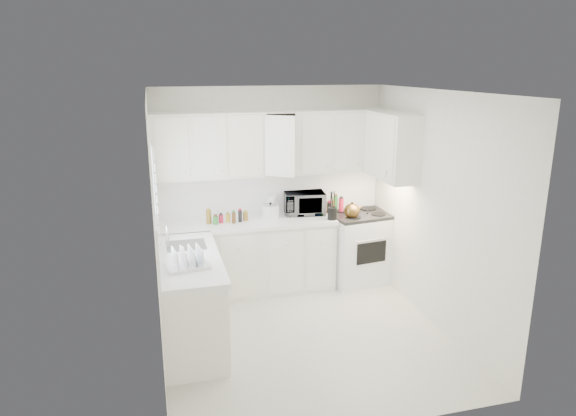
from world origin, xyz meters
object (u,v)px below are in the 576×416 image
object	(u,v)px
tea_kettle	(352,210)
stove	(359,238)
utensil_crock	(332,205)
rice_cooker	(271,210)
dish_rack	(186,257)
microwave	(304,201)

from	to	relation	value
tea_kettle	stove	bearing A→B (deg)	54.41
stove	utensil_crock	distance (m)	0.72
stove	utensil_crock	bearing A→B (deg)	-166.54
tea_kettle	rice_cooker	size ratio (longest dim) A/B	1.17
rice_cooker	utensil_crock	bearing A→B (deg)	-20.09
stove	dish_rack	xyz separation A→B (m)	(-2.36, -1.35, 0.45)
rice_cooker	utensil_crock	world-z (taller)	utensil_crock
dish_rack	tea_kettle	bearing A→B (deg)	19.59
utensil_crock	rice_cooker	bearing A→B (deg)	161.80
stove	dish_rack	distance (m)	2.76
utensil_crock	dish_rack	distance (m)	2.24
rice_cooker	tea_kettle	bearing A→B (deg)	-14.61
tea_kettle	utensil_crock	size ratio (longest dim) A/B	0.66
microwave	dish_rack	size ratio (longest dim) A/B	1.31
utensil_crock	dish_rack	xyz separation A→B (m)	(-1.91, -1.18, -0.08)
tea_kettle	microwave	bearing A→B (deg)	160.80
tea_kettle	rice_cooker	xyz separation A→B (m)	(-1.02, 0.23, 0.00)
utensil_crock	tea_kettle	bearing A→B (deg)	3.14
stove	microwave	size ratio (longest dim) A/B	2.32
tea_kettle	rice_cooker	world-z (taller)	tea_kettle
microwave	utensil_crock	distance (m)	0.44
rice_cooker	dish_rack	world-z (taller)	dish_rack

